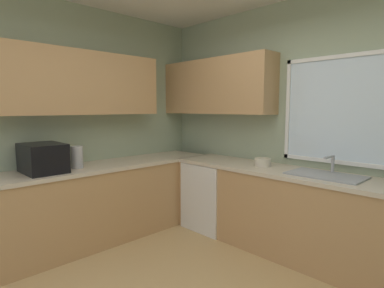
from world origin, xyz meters
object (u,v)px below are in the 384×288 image
Objects in this scene: dishwasher at (214,195)px; microwave at (43,158)px; kettle at (77,157)px; bowl at (263,162)px; sink_assembly at (326,175)px.

microwave reaches higher than dishwasher.
dishwasher is 1.74× the size of microwave.
dishwasher is at bearing 70.21° from microwave.
microwave is at bearing -93.35° from kettle.
kettle is (-0.64, -1.49, 0.58)m from dishwasher.
kettle is at bearing -113.22° from dishwasher.
microwave is at bearing -126.06° from bowl.
sink_assembly is at bearing 42.31° from microwave.
sink_assembly is at bearing 1.47° from dishwasher.
kettle is 1.33× the size of bowl.
sink_assembly is at bearing 36.90° from kettle.
sink_assembly is (2.05, 1.87, -0.14)m from microwave.
sink_assembly is 3.78× the size of bowl.
dishwasher is 3.50× the size of kettle.
dishwasher is 1.23× the size of sink_assembly.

